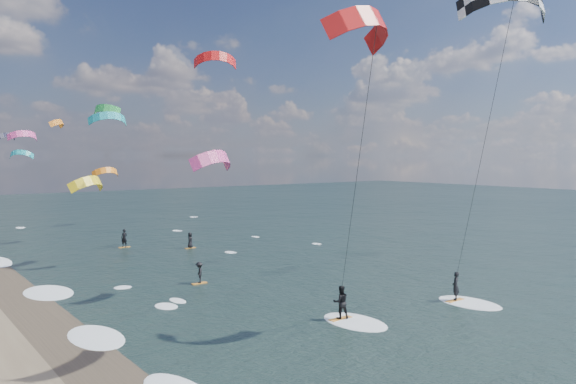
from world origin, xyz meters
TOP-DOWN VIEW (x-y plane):
  - ground at (0.00, 0.00)m, footprint 260.00×260.00m
  - wet_sand_strip at (-12.00, 10.00)m, footprint 3.00×240.00m
  - kitesurfer_near_a at (6.24, 3.66)m, footprint 7.94×9.23m
  - kitesurfer_near_b at (-1.30, 5.64)m, footprint 7.27×8.83m
  - far_kitesurfers at (1.28, 31.46)m, footprint 7.53×19.35m
  - bg_kite_field at (-0.08, 52.67)m, footprint 13.30×74.50m
  - shoreline_surf at (-10.80, 14.75)m, footprint 2.40×79.40m

SIDE VIEW (x-z plane):
  - ground at x=0.00m, z-range 0.00..0.00m
  - shoreline_surf at x=-10.80m, z-range -0.06..0.06m
  - wet_sand_strip at x=-12.00m, z-range 0.00..0.01m
  - far_kitesurfers at x=1.28m, z-range -0.10..1.71m
  - kitesurfer_near_b at x=-1.30m, z-range 2.61..18.17m
  - bg_kite_field at x=-0.08m, z-range 5.87..17.00m
  - kitesurfer_near_a at x=6.24m, z-range 4.79..22.42m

